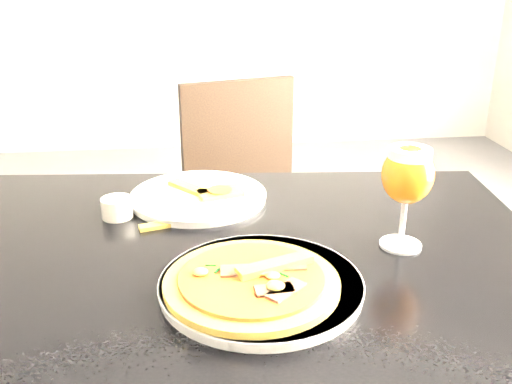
{
  "coord_description": "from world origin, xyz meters",
  "views": [
    {
      "loc": [
        0.27,
        -0.98,
        1.24
      ],
      "look_at": [
        0.38,
        0.04,
        0.83
      ],
      "focal_mm": 40.0,
      "sensor_mm": 36.0,
      "label": 1
    }
  ],
  "objects": [
    {
      "name": "dining_table",
      "position": [
        0.33,
        -0.03,
        0.66
      ],
      "size": [
        1.27,
        0.91,
        0.75
      ],
      "rotation": [
        0.0,
        0.0,
        -0.09
      ],
      "color": "black",
      "rests_on": "ground"
    },
    {
      "name": "chair_far",
      "position": [
        0.45,
        0.74,
        0.49
      ],
      "size": [
        0.5,
        0.5,
        0.89
      ],
      "rotation": [
        0.0,
        0.0,
        0.27
      ],
      "color": "black",
      "rests_on": "ground"
    },
    {
      "name": "plate_main",
      "position": [
        0.37,
        -0.19,
        0.76
      ],
      "size": [
        0.4,
        0.4,
        0.02
      ],
      "primitive_type": "cylinder",
      "rotation": [
        0.0,
        0.0,
        -0.27
      ],
      "color": "white",
      "rests_on": "dining_table"
    },
    {
      "name": "pizza",
      "position": [
        0.35,
        -0.2,
        0.78
      ],
      "size": [
        0.28,
        0.28,
        0.03
      ],
      "rotation": [
        0.0,
        0.0,
        0.04
      ],
      "color": "olive",
      "rests_on": "plate_main"
    },
    {
      "name": "plate_second",
      "position": [
        0.27,
        0.2,
        0.76
      ],
      "size": [
        0.36,
        0.36,
        0.02
      ],
      "primitive_type": "cylinder",
      "rotation": [
        0.0,
        0.0,
        -0.24
      ],
      "color": "white",
      "rests_on": "dining_table"
    },
    {
      "name": "crust_scraps",
      "position": [
        0.3,
        0.2,
        0.77
      ],
      "size": [
        0.17,
        0.13,
        0.01
      ],
      "rotation": [
        0.0,
        0.0,
        -0.43
      ],
      "color": "olive",
      "rests_on": "plate_second"
    },
    {
      "name": "loose_crust",
      "position": [
        0.2,
        0.07,
        0.75
      ],
      "size": [
        0.1,
        0.05,
        0.01
      ],
      "primitive_type": "cube",
      "rotation": [
        0.0,
        0.0,
        0.25
      ],
      "color": "olive",
      "rests_on": "dining_table"
    },
    {
      "name": "sauce_cup",
      "position": [
        0.11,
        0.13,
        0.77
      ],
      "size": [
        0.06,
        0.06,
        0.04
      ],
      "color": "silver",
      "rests_on": "dining_table"
    },
    {
      "name": "beer_glass",
      "position": [
        0.64,
        -0.07,
        0.89
      ],
      "size": [
        0.09,
        0.09,
        0.2
      ],
      "color": "silver",
      "rests_on": "dining_table"
    }
  ]
}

